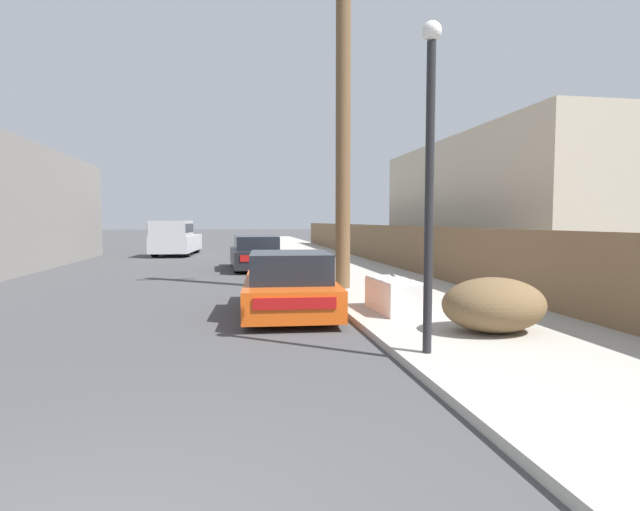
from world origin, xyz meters
TOP-DOWN VIEW (x-y plane):
  - sidewalk_curb at (5.30, 23.50)m, footprint 4.20×63.00m
  - discarded_fridge at (4.12, 6.96)m, footprint 0.73×1.60m
  - parked_sports_car_red at (2.14, 7.72)m, footprint 2.07×4.14m
  - car_parked_mid at (1.87, 17.30)m, footprint 2.01×4.34m
  - pickup_truck at (-2.16, 25.93)m, footprint 2.41×5.55m
  - utility_pole at (3.89, 10.54)m, footprint 1.80×0.39m
  - street_lamp at (3.60, 3.88)m, footprint 0.26×0.26m
  - brush_pile at (5.15, 4.91)m, footprint 1.70×1.36m
  - wooden_fence at (7.25, 18.33)m, footprint 0.08×38.37m
  - building_right_house at (11.97, 15.66)m, footprint 6.00×13.42m

SIDE VIEW (x-z plane):
  - sidewalk_curb at x=5.30m, z-range 0.00..0.12m
  - discarded_fridge at x=4.12m, z-range 0.11..0.78m
  - brush_pile at x=5.15m, z-range 0.12..1.01m
  - parked_sports_car_red at x=2.14m, z-range -0.06..1.22m
  - car_parked_mid at x=1.87m, z-range -0.04..1.29m
  - wooden_fence at x=7.25m, z-range 0.12..1.74m
  - pickup_truck at x=-2.16m, z-range 0.00..1.92m
  - building_right_house at x=11.97m, z-range 0.00..5.04m
  - street_lamp at x=3.60m, z-range 0.49..4.91m
  - utility_pole at x=3.89m, z-range 0.19..9.10m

